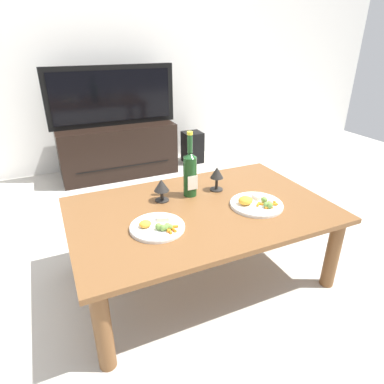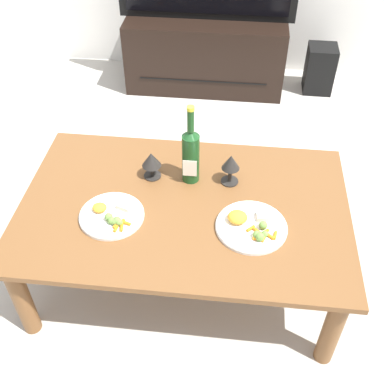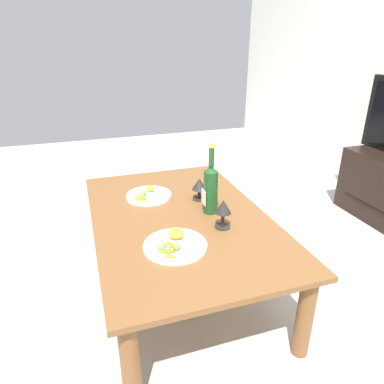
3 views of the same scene
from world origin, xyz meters
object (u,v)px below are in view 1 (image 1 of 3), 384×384
at_px(floor_speaker, 192,147).
at_px(wine_bottle, 190,172).
at_px(dinner_plate_right, 256,203).
at_px(tv_stand, 118,150).
at_px(goblet_right, 217,174).
at_px(dining_table, 201,218).
at_px(dinner_plate_left, 158,226).
at_px(goblet_left, 161,186).
at_px(tv_screen, 112,96).

bearing_deg(floor_speaker, wine_bottle, -114.18).
bearing_deg(dinner_plate_right, tv_stand, 100.31).
bearing_deg(goblet_right, dining_table, -137.58).
distance_m(dining_table, floor_speaker, 1.84).
xyz_separation_m(wine_bottle, dinner_plate_left, (-0.27, -0.26, -0.12)).
xyz_separation_m(floor_speaker, dinner_plate_right, (-0.45, -1.78, 0.28)).
distance_m(floor_speaker, dinner_plate_left, 2.05).
bearing_deg(dinner_plate_left, wine_bottle, 43.18).
bearing_deg(floor_speaker, dining_table, -112.36).
height_order(dinner_plate_left, dinner_plate_right, dinner_plate_right).
bearing_deg(tv_stand, goblet_left, -93.50).
height_order(wine_bottle, goblet_left, wine_bottle).
height_order(goblet_right, dinner_plate_right, goblet_right).
distance_m(tv_screen, wine_bottle, 1.53).
relative_size(dinner_plate_left, dinner_plate_right, 0.93).
distance_m(tv_screen, goblet_right, 1.56).
bearing_deg(goblet_right, goblet_left, 180.00).
relative_size(dining_table, tv_stand, 1.23).
height_order(dining_table, floor_speaker, dining_table).
bearing_deg(tv_screen, wine_bottle, -87.41).
bearing_deg(wine_bottle, tv_screen, 92.59).
distance_m(dining_table, wine_bottle, 0.25).
xyz_separation_m(tv_stand, dinner_plate_right, (0.32, -1.78, 0.20)).
height_order(goblet_left, dinner_plate_left, goblet_left).
distance_m(tv_screen, dinner_plate_right, 1.83).
distance_m(tv_screen, floor_speaker, 0.97).
xyz_separation_m(tv_screen, dinner_plate_left, (-0.21, -1.78, -0.30)).
height_order(floor_speaker, goblet_left, goblet_left).
relative_size(wine_bottle, dinner_plate_left, 1.41).
bearing_deg(goblet_left, tv_screen, 86.49).
relative_size(floor_speaker, wine_bottle, 0.90).
bearing_deg(wine_bottle, floor_speaker, 65.03).
distance_m(goblet_left, goblet_right, 0.32).
height_order(wine_bottle, dinner_plate_left, wine_bottle).
xyz_separation_m(tv_stand, goblet_left, (-0.09, -1.53, 0.27)).
height_order(tv_stand, floor_speaker, tv_stand).
xyz_separation_m(goblet_right, dinner_plate_right, (0.09, -0.25, -0.08)).
xyz_separation_m(wine_bottle, goblet_right, (0.16, -0.00, -0.04)).
bearing_deg(tv_stand, dinner_plate_left, -96.59).
xyz_separation_m(floor_speaker, dinner_plate_left, (-0.98, -1.78, 0.28)).
bearing_deg(dining_table, dinner_plate_right, -20.15).
relative_size(tv_screen, dinner_plate_left, 4.53).
xyz_separation_m(tv_stand, goblet_right, (0.23, -1.53, 0.28)).
bearing_deg(dining_table, dinner_plate_left, -159.42).
height_order(tv_screen, goblet_left, tv_screen).
bearing_deg(dinner_plate_left, tv_screen, 83.40).
bearing_deg(dining_table, floor_speaker, 66.85).
bearing_deg(goblet_left, tv_stand, 86.50).
distance_m(wine_bottle, goblet_left, 0.17).
distance_m(tv_screen, goblet_left, 1.54).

